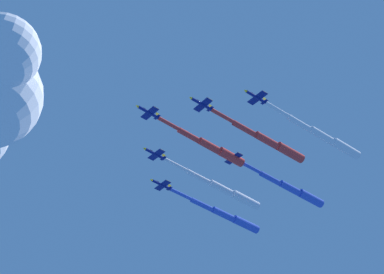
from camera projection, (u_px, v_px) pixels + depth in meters
jet_lead at (211, 146)px, 249.83m from camera, size 11.46×49.61×4.05m
jet_port_inner at (268, 141)px, 248.20m from camera, size 11.08×53.87×4.00m
jet_starboard_inner at (223, 189)px, 263.88m from camera, size 12.23×56.72×4.11m
jet_port_mid at (324, 136)px, 245.76m from camera, size 11.32×56.10×4.08m
jet_starboard_mid at (225, 215)px, 278.13m from camera, size 11.13×55.55×4.03m
jet_port_outer at (291, 189)px, 266.77m from camera, size 10.90×52.51×3.99m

